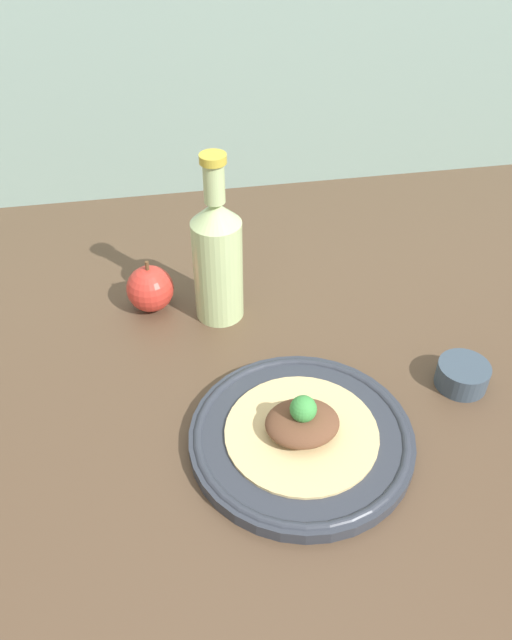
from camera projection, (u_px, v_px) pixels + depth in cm
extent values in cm
cube|color=brown|center=(282.00, 360.00, 95.70)|extent=(180.00, 110.00, 4.00)
cylinder|color=#2D333D|center=(301.00, 438.00, 80.27)|extent=(28.96, 28.96, 1.84)
torus|color=#2D333D|center=(301.00, 435.00, 79.86)|extent=(27.94, 27.94, 1.29)
cylinder|color=#D6BC7F|center=(302.00, 432.00, 79.55)|extent=(19.75, 19.75, 0.40)
ellipsoid|color=brown|center=(302.00, 423.00, 78.38)|extent=(9.48, 8.06, 3.25)
sphere|color=green|center=(303.00, 409.00, 76.68)|extent=(3.40, 3.40, 3.40)
cylinder|color=#B7D18E|center=(218.00, 270.00, 95.86)|extent=(7.64, 7.64, 16.89)
cone|color=#B7D18E|center=(215.00, 212.00, 89.33)|extent=(7.64, 7.64, 3.44)
cylinder|color=#B7D18E|center=(214.00, 183.00, 86.30)|extent=(3.06, 3.06, 5.97)
cylinder|color=gold|center=(213.00, 159.00, 84.00)|extent=(3.82, 3.82, 1.20)
sphere|color=red|center=(150.00, 289.00, 99.99)|extent=(7.58, 7.58, 7.58)
cylinder|color=brown|center=(147.00, 266.00, 97.17)|extent=(0.61, 0.61, 1.71)
cylinder|color=#384756|center=(462.00, 375.00, 87.80)|extent=(7.31, 7.31, 3.62)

